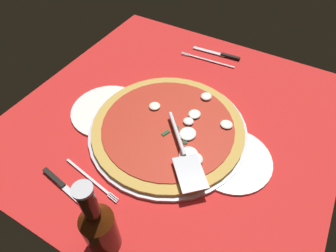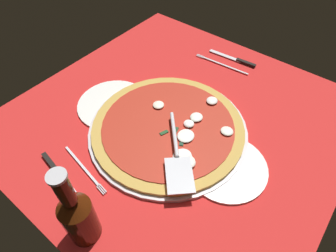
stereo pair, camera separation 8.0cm
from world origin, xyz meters
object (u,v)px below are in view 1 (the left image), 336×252
(dinner_plate_right, at_px, (108,111))
(place_setting_far, at_px, (78,185))
(dinner_plate_left, at_px, (232,160))
(beer_bottle, at_px, (99,227))
(place_setting_near, at_px, (214,58))
(pizza, at_px, (169,127))
(pizza_server, at_px, (184,154))

(dinner_plate_right, height_order, place_setting_far, place_setting_far)
(dinner_plate_left, relative_size, beer_bottle, 0.90)
(dinner_plate_right, distance_m, place_setting_near, 0.44)
(dinner_plate_right, xyz_separation_m, place_setting_far, (-0.09, 0.24, -0.00))
(place_setting_near, distance_m, beer_bottle, 0.73)
(pizza, bearing_deg, dinner_plate_right, 6.43)
(dinner_plate_left, xyz_separation_m, place_setting_near, (0.22, -0.39, -0.00))
(dinner_plate_left, height_order, place_setting_near, place_setting_near)
(pizza, bearing_deg, dinner_plate_left, 178.23)
(place_setting_far, bearing_deg, dinner_plate_left, 49.80)
(pizza_server, height_order, place_setting_near, pizza_server)
(dinner_plate_right, bearing_deg, dinner_plate_left, -177.56)
(pizza, relative_size, place_setting_near, 1.91)
(place_setting_near, xyz_separation_m, place_setting_far, (0.08, 0.64, 0.00))
(dinner_plate_right, bearing_deg, place_setting_far, 111.08)
(pizza, distance_m, place_setting_near, 0.39)
(dinner_plate_left, height_order, dinner_plate_right, same)
(pizza, bearing_deg, place_setting_far, 67.44)
(dinner_plate_right, height_order, pizza_server, pizza_server)
(place_setting_near, bearing_deg, beer_bottle, 91.40)
(dinner_plate_left, distance_m, dinner_plate_right, 0.39)
(pizza, distance_m, beer_bottle, 0.34)
(dinner_plate_right, height_order, beer_bottle, beer_bottle)
(beer_bottle, bearing_deg, place_setting_near, -84.56)
(dinner_plate_right, xyz_separation_m, pizza, (-0.20, -0.02, 0.01))
(pizza, bearing_deg, pizza_server, 137.94)
(pizza_server, xyz_separation_m, place_setting_near, (0.12, -0.46, -0.04))
(dinner_plate_left, xyz_separation_m, pizza, (0.19, -0.01, 0.01))
(pizza, height_order, place_setting_far, pizza)
(place_setting_near, bearing_deg, dinner_plate_left, 115.44)
(dinner_plate_left, bearing_deg, pizza_server, 34.41)
(dinner_plate_left, height_order, place_setting_far, place_setting_far)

